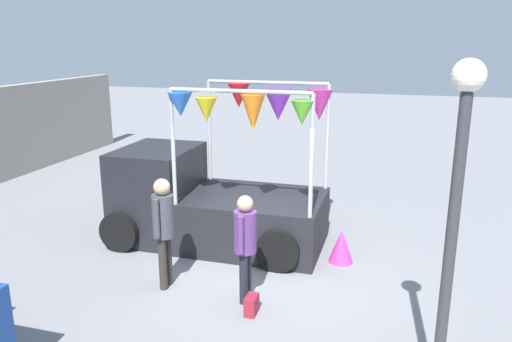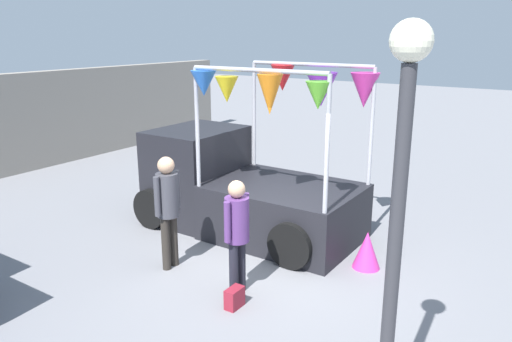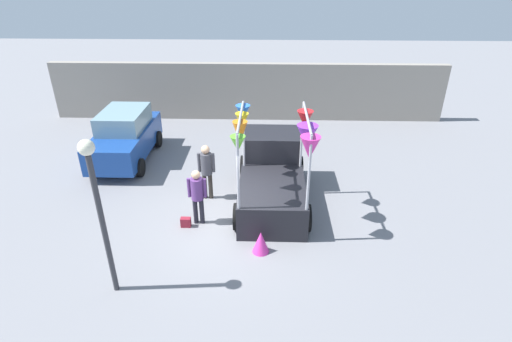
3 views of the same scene
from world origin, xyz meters
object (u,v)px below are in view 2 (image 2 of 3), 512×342
person_vendor (168,201)px  folded_kite_bundle_magenta (367,250)px  street_lamp (400,187)px  handbag (235,298)px  person_customer (237,227)px  vendor_truck (238,182)px

person_vendor → folded_kite_bundle_magenta: (1.71, -2.59, -0.80)m
person_vendor → street_lamp: 4.52m
handbag → folded_kite_bundle_magenta: bearing=-25.9°
person_customer → person_vendor: size_ratio=0.93×
person_customer → folded_kite_bundle_magenta: 2.28m
person_customer → handbag: bearing=-150.3°
person_customer → folded_kite_bundle_magenta: size_ratio=2.79×
vendor_truck → folded_kite_bundle_magenta: (-0.30, -2.70, -0.59)m
vendor_truck → folded_kite_bundle_magenta: size_ratio=6.89×
person_vendor → vendor_truck: bearing=3.1°
person_customer → person_vendor: bearing=87.1°
person_customer → handbag: 0.96m
person_customer → folded_kite_bundle_magenta: person_customer is taller
person_vendor → folded_kite_bundle_magenta: 3.21m
handbag → folded_kite_bundle_magenta: size_ratio=0.47×
vendor_truck → person_vendor: size_ratio=2.29×
handbag → folded_kite_bundle_magenta: 2.37m
vendor_truck → handbag: 3.04m
vendor_truck → folded_kite_bundle_magenta: 2.78m
street_lamp → folded_kite_bundle_magenta: bearing=23.6°
vendor_truck → person_customer: (-2.08, -1.47, 0.13)m
handbag → vendor_truck: bearing=34.5°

